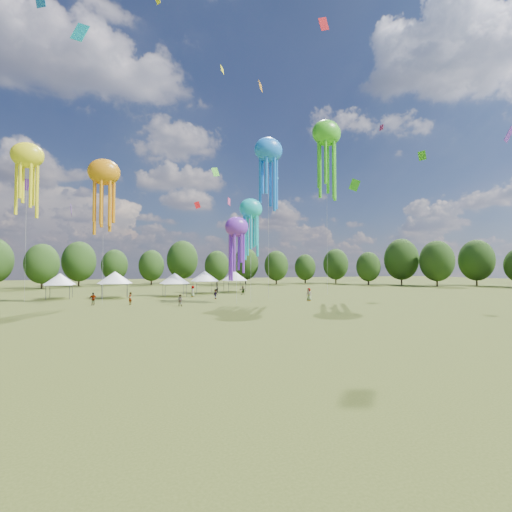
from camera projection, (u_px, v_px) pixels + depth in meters
name	position (u px, v px, depth m)	size (l,w,h in m)	color
ground	(420.00, 381.00, 15.78)	(300.00, 300.00, 0.00)	#384416
spectator_near	(180.00, 300.00, 46.28)	(0.74, 0.58, 1.52)	gray
spectators_far	(218.00, 293.00, 59.00)	(31.43, 22.66, 1.92)	gray
festival_tents	(167.00, 277.00, 64.76)	(36.45, 12.63, 4.39)	#47474C
show_kites	(229.00, 171.00, 57.75)	(53.75, 16.05, 32.41)	orange
small_kites	(205.00, 104.00, 55.07)	(71.57, 56.61, 42.20)	orange
treeline	(167.00, 260.00, 73.14)	(201.57, 95.24, 13.43)	#38281C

